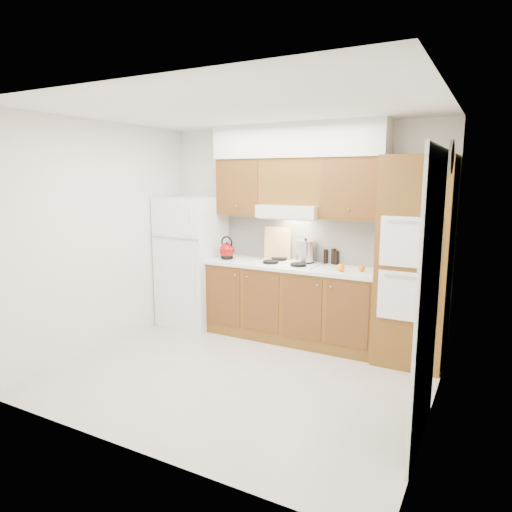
{
  "coord_description": "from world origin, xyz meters",
  "views": [
    {
      "loc": [
        2.19,
        -3.77,
        1.99
      ],
      "look_at": [
        -0.07,
        0.45,
        1.15
      ],
      "focal_mm": 32.0,
      "sensor_mm": 36.0,
      "label": 1
    }
  ],
  "objects": [
    {
      "name": "oven_cabinet",
      "position": [
        1.44,
        1.18,
        1.1
      ],
      "size": [
        0.7,
        0.65,
        2.2
      ],
      "primitive_type": "cube",
      "color": "brown",
      "rests_on": "floor"
    },
    {
      "name": "upper_cab_right",
      "position": [
        0.72,
        1.33,
        1.85
      ],
      "size": [
        0.73,
        0.33,
        0.7
      ],
      "primitive_type": "cube",
      "color": "brown",
      "rests_on": "wall_back"
    },
    {
      "name": "cutting_board",
      "position": [
        -0.26,
        1.38,
        1.14
      ],
      "size": [
        0.35,
        0.22,
        0.44
      ],
      "primitive_type": "cube",
      "rotation": [
        -0.21,
        0.0,
        0.36
      ],
      "color": "tan",
      "rests_on": "countertop"
    },
    {
      "name": "wall_right",
      "position": [
        1.8,
        0.0,
        1.3
      ],
      "size": [
        0.02,
        3.0,
        2.6
      ],
      "primitive_type": "cube",
      "color": "white",
      "rests_on": "floor"
    },
    {
      "name": "wall_back",
      "position": [
        0.0,
        1.5,
        1.3
      ],
      "size": [
        3.6,
        0.02,
        2.6
      ],
      "primitive_type": "cube",
      "color": "white",
      "rests_on": "floor"
    },
    {
      "name": "upper_cab_left",
      "position": [
        -0.71,
        1.33,
        1.85
      ],
      "size": [
        0.63,
        0.33,
        0.7
      ],
      "primitive_type": "cube",
      "color": "brown",
      "rests_on": "wall_back"
    },
    {
      "name": "stock_pot",
      "position": [
        0.14,
        1.33,
        1.09
      ],
      "size": [
        0.28,
        0.28,
        0.24
      ],
      "primitive_type": "cylinder",
      "rotation": [
        0.0,
        0.0,
        0.25
      ],
      "color": "silver",
      "rests_on": "cooktop"
    },
    {
      "name": "fridge",
      "position": [
        -1.41,
        1.14,
        0.86
      ],
      "size": [
        0.75,
        0.72,
        1.72
      ],
      "primitive_type": "cube",
      "color": "white",
      "rests_on": "floor"
    },
    {
      "name": "range_hood",
      "position": [
        -0.02,
        1.27,
        1.57
      ],
      "size": [
        0.75,
        0.45,
        0.15
      ],
      "primitive_type": "cube",
      "color": "silver",
      "rests_on": "wall_back"
    },
    {
      "name": "condiment_b",
      "position": [
        0.36,
        1.45,
        1.03
      ],
      "size": [
        0.06,
        0.06,
        0.17
      ],
      "primitive_type": "cylinder",
      "rotation": [
        0.0,
        0.0,
        -0.17
      ],
      "color": "black",
      "rests_on": "countertop"
    },
    {
      "name": "backsplash",
      "position": [
        0.02,
        1.49,
        1.22
      ],
      "size": [
        2.11,
        0.03,
        0.56
      ],
      "primitive_type": "cube",
      "color": "white",
      "rests_on": "countertop"
    },
    {
      "name": "countertop",
      "position": [
        0.03,
        1.19,
        0.92
      ],
      "size": [
        2.13,
        0.62,
        0.04
      ],
      "primitive_type": "cube",
      "color": "white",
      "rests_on": "base_cabinets"
    },
    {
      "name": "floor",
      "position": [
        0.0,
        0.0,
        0.0
      ],
      "size": [
        3.6,
        3.6,
        0.0
      ],
      "primitive_type": "plane",
      "color": "#B8B1A1",
      "rests_on": "ground"
    },
    {
      "name": "condiment_a",
      "position": [
        0.46,
        1.45,
        1.04
      ],
      "size": [
        0.07,
        0.07,
        0.19
      ],
      "primitive_type": "cylinder",
      "rotation": [
        0.0,
        0.0,
        -0.29
      ],
      "color": "black",
      "rests_on": "countertop"
    },
    {
      "name": "orange_far",
      "position": [
        0.67,
        1.08,
        0.98
      ],
      "size": [
        0.11,
        0.11,
        0.09
      ],
      "primitive_type": "sphere",
      "rotation": [
        0.0,
        0.0,
        0.28
      ],
      "color": "#FD9E0D",
      "rests_on": "countertop"
    },
    {
      "name": "ceiling",
      "position": [
        0.0,
        0.0,
        2.6
      ],
      "size": [
        3.6,
        3.6,
        0.0
      ],
      "primitive_type": "plane",
      "color": "white",
      "rests_on": "wall_back"
    },
    {
      "name": "condiment_c",
      "position": [
        0.5,
        1.44,
        1.02
      ],
      "size": [
        0.07,
        0.07,
        0.17
      ],
      "primitive_type": "cylinder",
      "rotation": [
        0.0,
        0.0,
        -0.2
      ],
      "color": "black",
      "rests_on": "countertop"
    },
    {
      "name": "soffit",
      "position": [
        0.03,
        1.32,
        2.4
      ],
      "size": [
        2.13,
        0.36,
        0.4
      ],
      "primitive_type": "cube",
      "color": "silver",
      "rests_on": "wall_back"
    },
    {
      "name": "wall_left",
      "position": [
        -1.8,
        0.0,
        1.3
      ],
      "size": [
        0.02,
        3.0,
        2.6
      ],
      "primitive_type": "cube",
      "color": "white",
      "rests_on": "floor"
    },
    {
      "name": "doorway",
      "position": [
        1.79,
        -0.35,
        1.05
      ],
      "size": [
        0.02,
        0.9,
        2.1
      ],
      "primitive_type": "cube",
      "color": "black",
      "rests_on": "floor"
    },
    {
      "name": "wall_clock",
      "position": [
        1.79,
        0.55,
        2.15
      ],
      "size": [
        0.02,
        0.3,
        0.3
      ],
      "primitive_type": "cylinder",
      "rotation": [
        0.0,
        1.57,
        0.0
      ],
      "color": "#3F3833",
      "rests_on": "wall_right"
    },
    {
      "name": "upper_cab_over_hood",
      "position": [
        -0.02,
        1.33,
        1.92
      ],
      "size": [
        0.75,
        0.33,
        0.55
      ],
      "primitive_type": "cube",
      "color": "brown",
      "rests_on": "range_hood"
    },
    {
      "name": "cooktop",
      "position": [
        -0.02,
        1.21,
        0.95
      ],
      "size": [
        0.74,
        0.5,
        0.01
      ],
      "primitive_type": "cube",
      "color": "white",
      "rests_on": "countertop"
    },
    {
      "name": "orange_near",
      "position": [
        0.89,
        1.17,
        0.98
      ],
      "size": [
        0.09,
        0.09,
        0.07
      ],
      "primitive_type": "sphere",
      "rotation": [
        0.0,
        0.0,
        -0.3
      ],
      "color": "orange",
      "rests_on": "countertop"
    },
    {
      "name": "kettle",
      "position": [
        -0.85,
        1.13,
        1.05
      ],
      "size": [
        0.26,
        0.26,
        0.19
      ],
      "primitive_type": "sphere",
      "rotation": [
        0.0,
        0.0,
        0.42
      ],
      "color": "maroon",
      "rests_on": "countertop"
    },
    {
      "name": "base_cabinets",
      "position": [
        0.02,
        1.2,
        0.45
      ],
      "size": [
        2.11,
        0.6,
        0.9
      ],
      "primitive_type": "cube",
      "color": "brown",
      "rests_on": "floor"
    }
  ]
}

